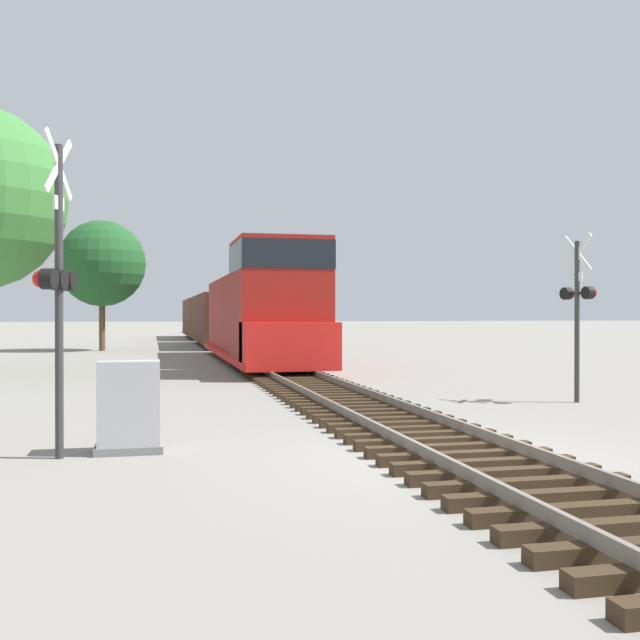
# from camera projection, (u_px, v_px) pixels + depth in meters

# --- Properties ---
(ground_plane) EXTENTS (400.00, 400.00, 0.00)m
(ground_plane) POSITION_uv_depth(u_px,v_px,m) (457.00, 459.00, 10.88)
(ground_plane) COLOR gray
(rail_track_bed) EXTENTS (2.60, 160.00, 0.31)m
(rail_track_bed) POSITION_uv_depth(u_px,v_px,m) (457.00, 449.00, 10.88)
(rail_track_bed) COLOR #382819
(rail_track_bed) RESTS_ON ground
(freight_train) EXTENTS (3.11, 48.99, 4.68)m
(freight_train) POSITION_uv_depth(u_px,v_px,m) (224.00, 317.00, 45.35)
(freight_train) COLOR maroon
(freight_train) RESTS_ON ground
(crossing_signal_near) EXTENTS (0.55, 1.01, 4.73)m
(crossing_signal_near) POSITION_uv_depth(u_px,v_px,m) (57.00, 282.00, 10.87)
(crossing_signal_near) COLOR #333333
(crossing_signal_near) RESTS_ON ground
(crossing_signal_far) EXTENTS (0.49, 1.01, 4.00)m
(crossing_signal_far) POSITION_uv_depth(u_px,v_px,m) (578.00, 302.00, 17.79)
(crossing_signal_far) COLOR #333333
(crossing_signal_far) RESTS_ON ground
(relay_cabinet) EXTENTS (1.01, 0.61, 1.39)m
(relay_cabinet) POSITION_uv_depth(u_px,v_px,m) (129.00, 408.00, 11.33)
(relay_cabinet) COLOR slate
(relay_cabinet) RESTS_ON ground
(tree_mid_background) EXTENTS (4.92, 4.92, 7.45)m
(tree_mid_background) POSITION_uv_depth(u_px,v_px,m) (102.00, 264.00, 42.70)
(tree_mid_background) COLOR brown
(tree_mid_background) RESTS_ON ground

